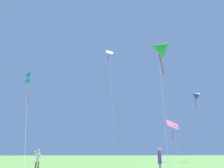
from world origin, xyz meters
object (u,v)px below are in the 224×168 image
object	(u,v)px
kite_blue_delta	(195,95)
kite_green_small	(159,48)
kite_teal_box	(28,80)
kite_yellow_diamond	(110,58)
person_near_tree	(160,160)
person_with_spool	(38,159)
kite_pink_low	(173,127)

from	to	relation	value
kite_blue_delta	kite_green_small	size ratio (longest dim) A/B	1.01
kite_teal_box	kite_blue_delta	bearing A→B (deg)	34.75
kite_green_small	kite_yellow_diamond	xyz separation A→B (m)	(-3.08, 13.81, 4.29)
kite_green_small	kite_teal_box	distance (m)	13.35
kite_yellow_diamond	person_near_tree	xyz separation A→B (m)	(-0.28, -21.70, -15.10)
kite_teal_box	person_with_spool	xyz separation A→B (m)	(1.97, -3.68, -7.07)
kite_pink_low	person_with_spool	bearing A→B (deg)	-130.63
kite_blue_delta	person_near_tree	bearing A→B (deg)	-122.59
kite_blue_delta	kite_green_small	xyz separation A→B (m)	(-14.26, -19.69, -0.38)
kite_green_small	kite_yellow_diamond	bearing A→B (deg)	102.57
kite_green_small	kite_teal_box	size ratio (longest dim) A/B	1.14
kite_teal_box	person_near_tree	bearing A→B (deg)	-43.10
kite_green_small	kite_teal_box	bearing A→B (deg)	175.86
person_near_tree	person_with_spool	size ratio (longest dim) A/B	1.00
person_near_tree	kite_teal_box	bearing A→B (deg)	136.90
kite_blue_delta	kite_yellow_diamond	world-z (taller)	kite_yellow_diamond
kite_yellow_diamond	person_with_spool	bearing A→B (deg)	-115.04
kite_pink_low	person_with_spool	size ratio (longest dim) A/B	4.46
kite_teal_box	person_near_tree	world-z (taller)	kite_teal_box
person_with_spool	person_near_tree	bearing A→B (deg)	-34.57
kite_green_small	person_near_tree	world-z (taller)	kite_green_small
kite_yellow_diamond	kite_green_small	bearing A→B (deg)	-77.43
person_with_spool	kite_teal_box	bearing A→B (deg)	118.11
kite_green_small	person_near_tree	bearing A→B (deg)	-113.09
kite_green_small	person_with_spool	world-z (taller)	kite_green_small
kite_green_small	person_with_spool	xyz separation A→B (m)	(-10.82, -2.75, -10.82)
kite_yellow_diamond	person_with_spool	size ratio (longest dim) A/B	10.33
kite_blue_delta	kite_green_small	world-z (taller)	kite_blue_delta
kite_pink_low	kite_yellow_diamond	world-z (taller)	kite_yellow_diamond
kite_pink_low	kite_blue_delta	bearing A→B (deg)	-26.54
kite_blue_delta	person_with_spool	xyz separation A→B (m)	(-25.08, -22.44, -11.19)
kite_blue_delta	kite_yellow_diamond	bearing A→B (deg)	-161.28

